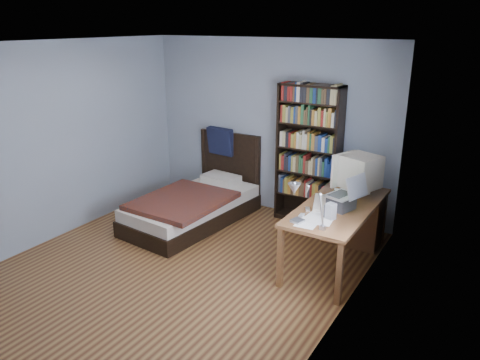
{
  "coord_description": "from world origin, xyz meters",
  "views": [
    {
      "loc": [
        3.09,
        -3.83,
        2.71
      ],
      "look_at": [
        0.42,
        0.59,
        0.95
      ],
      "focal_mm": 35.0,
      "sensor_mm": 36.0,
      "label": 1
    }
  ],
  "objects": [
    {
      "name": "room",
      "position": [
        0.03,
        -0.0,
        1.25
      ],
      "size": [
        4.2,
        4.24,
        2.5
      ],
      "color": "#552B19",
      "rests_on": "ground"
    },
    {
      "name": "external_drive",
      "position": [
        1.3,
        0.29,
        0.74
      ],
      "size": [
        0.14,
        0.14,
        0.02
      ],
      "primitive_type": "cube",
      "rotation": [
        0.0,
        0.0,
        -0.23
      ],
      "color": "gray",
      "rests_on": "desk"
    },
    {
      "name": "mouse",
      "position": [
        1.47,
        1.26,
        0.75
      ],
      "size": [
        0.07,
        0.11,
        0.04
      ],
      "primitive_type": "ellipsoid",
      "color": "silver",
      "rests_on": "desk"
    },
    {
      "name": "keyboard",
      "position": [
        1.34,
        0.88,
        0.75
      ],
      "size": [
        0.35,
        0.54,
        0.05
      ],
      "primitive_type": "cube",
      "rotation": [
        0.0,
        0.07,
        0.33
      ],
      "color": "beige",
      "rests_on": "desk"
    },
    {
      "name": "speaker",
      "position": [
        1.57,
        0.54,
        0.82
      ],
      "size": [
        0.11,
        0.11,
        0.18
      ],
      "primitive_type": "cube",
      "rotation": [
        0.0,
        0.0,
        -0.31
      ],
      "color": "gray",
      "rests_on": "desk"
    },
    {
      "name": "bed",
      "position": [
        -0.64,
        1.13,
        0.26
      ],
      "size": [
        1.18,
        2.12,
        1.16
      ],
      "color": "black",
      "rests_on": "floor"
    },
    {
      "name": "laptop",
      "position": [
        1.58,
        0.87,
        0.84
      ],
      "size": [
        0.42,
        0.4,
        0.41
      ],
      "color": "#2D2D30",
      "rests_on": "desk"
    },
    {
      "name": "phone_silver",
      "position": [
        1.26,
        0.65,
        0.74
      ],
      "size": [
        0.08,
        0.1,
        0.02
      ],
      "primitive_type": "cube",
      "rotation": [
        0.0,
        0.0,
        0.48
      ],
      "color": "silver",
      "rests_on": "desk"
    },
    {
      "name": "desk",
      "position": [
        1.5,
        1.44,
        0.42
      ],
      "size": [
        0.75,
        1.7,
        0.73
      ],
      "color": "brown",
      "rests_on": "floor"
    },
    {
      "name": "crt_monitor",
      "position": [
        1.56,
        1.43,
        1.01
      ],
      "size": [
        0.55,
        0.51,
        0.49
      ],
      "color": "beige",
      "rests_on": "desk"
    },
    {
      "name": "phone_grey",
      "position": [
        1.27,
        0.45,
        0.74
      ],
      "size": [
        0.05,
        0.09,
        0.02
      ],
      "primitive_type": "cube",
      "rotation": [
        0.0,
        0.0,
        0.06
      ],
      "color": "gray",
      "rests_on": "desk"
    },
    {
      "name": "bookshelf",
      "position": [
        0.71,
        1.94,
        0.97
      ],
      "size": [
        0.87,
        0.3,
        1.93
      ],
      "color": "black",
      "rests_on": "floor"
    },
    {
      "name": "soda_can",
      "position": [
        1.4,
        1.15,
        0.79
      ],
      "size": [
        0.06,
        0.06,
        0.11
      ],
      "primitive_type": "cylinder",
      "color": "#073A14",
      "rests_on": "desk"
    },
    {
      "name": "desk_lamp",
      "position": [
        1.48,
        -0.1,
        1.21
      ],
      "size": [
        0.23,
        0.5,
        0.6
      ],
      "color": "#99999E",
      "rests_on": "desk"
    }
  ]
}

